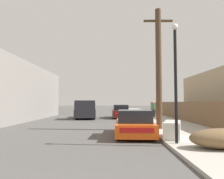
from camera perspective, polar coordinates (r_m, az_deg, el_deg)
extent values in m
cube|color=#ADA89E|center=(25.75, 9.89, -6.99)|extent=(4.20, 63.00, 0.12)
cube|color=silver|center=(10.34, 15.48, -10.10)|extent=(1.19, 1.90, 0.70)
cube|color=white|center=(10.31, 15.45, -8.08)|extent=(1.14, 1.83, 0.03)
cube|color=#333335|center=(10.85, 16.59, -7.68)|extent=(0.09, 0.20, 0.02)
cube|color=gray|center=(10.59, 15.52, -7.85)|extent=(0.69, 0.28, 0.01)
cube|color=gray|center=(10.04, 15.38, -8.11)|extent=(0.69, 0.28, 0.01)
cube|color=#E05114|center=(11.43, 5.80, -9.71)|extent=(2.01, 4.33, 0.59)
cube|color=black|center=(11.00, 5.89, -6.90)|extent=(1.66, 2.11, 0.59)
cube|color=#B21414|center=(9.29, 6.51, -10.54)|extent=(1.44, 0.08, 0.21)
cylinder|color=black|center=(12.75, 1.82, -9.58)|extent=(0.22, 0.66, 0.65)
cylinder|color=black|center=(12.82, 9.12, -9.50)|extent=(0.22, 0.66, 0.65)
cylinder|color=black|center=(10.12, 1.58, -11.20)|extent=(0.22, 0.66, 0.65)
cylinder|color=black|center=(10.22, 10.79, -11.06)|extent=(0.22, 0.66, 0.65)
cube|color=#5B1E19|center=(24.05, 2.22, -6.23)|extent=(1.91, 4.59, 0.72)
cube|color=black|center=(23.85, 2.24, -4.70)|extent=(1.60, 2.59, 0.57)
cube|color=#B21414|center=(21.77, 2.59, -6.20)|extent=(1.37, 0.07, 0.25)
cylinder|color=black|center=(25.43, 0.30, -6.50)|extent=(0.22, 0.65, 0.64)
cylinder|color=black|center=(25.52, 3.74, -6.48)|extent=(0.22, 0.65, 0.64)
cylinder|color=black|center=(22.63, 0.50, -6.89)|extent=(0.22, 0.65, 0.64)
cylinder|color=black|center=(22.72, 4.37, -6.86)|extent=(0.22, 0.65, 0.64)
cube|color=#232328|center=(23.73, -6.81, -5.97)|extent=(2.54, 5.74, 0.84)
cube|color=#232328|center=(22.17, -6.97, -3.97)|extent=(2.16, 2.67, 0.85)
cube|color=black|center=(22.17, -6.97, -3.91)|extent=(2.19, 2.62, 0.47)
cylinder|color=black|center=(21.99, -4.71, -6.75)|extent=(0.33, 0.83, 0.81)
cylinder|color=black|center=(22.07, -9.31, -6.70)|extent=(0.33, 0.83, 0.81)
cylinder|color=black|center=(25.45, -4.65, -6.29)|extent=(0.33, 0.83, 0.81)
cylinder|color=black|center=(25.52, -8.62, -6.25)|extent=(0.33, 0.83, 0.81)
cylinder|color=#4C3826|center=(13.82, 12.10, 5.53)|extent=(0.36, 0.36, 7.41)
cube|color=#4C3826|center=(14.57, 11.94, 17.13)|extent=(1.80, 0.12, 0.12)
cylinder|color=black|center=(8.94, 16.32, 0.93)|extent=(0.12, 0.12, 4.47)
sphere|color=white|center=(9.41, 16.07, 15.44)|extent=(0.26, 0.26, 0.26)
ellipsoid|color=brown|center=(8.57, 26.99, -11.34)|extent=(2.30, 1.22, 0.69)
cube|color=brown|center=(20.30, 18.11, -5.37)|extent=(0.08, 33.91, 1.64)
cylinder|color=#282D42|center=(25.06, 10.81, -6.02)|extent=(0.28, 0.28, 0.80)
cylinder|color=#337F4C|center=(25.04, 10.79, -4.38)|extent=(0.34, 0.34, 0.64)
sphere|color=tan|center=(25.03, 10.78, -3.38)|extent=(0.24, 0.24, 0.24)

